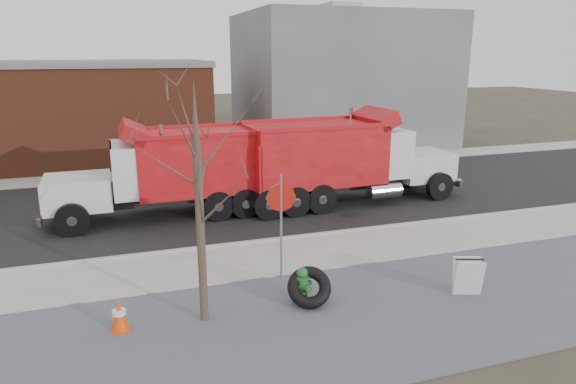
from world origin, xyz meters
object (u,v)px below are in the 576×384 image
object	(u,v)px
stop_sign	(281,209)
sandwich_board	(468,277)
truck_tire	(309,287)
dump_truck_red_b	(177,168)
fire_hydrant	(302,287)
dump_truck_red_a	(342,157)

from	to	relation	value
stop_sign	sandwich_board	distance (m)	4.80
truck_tire	sandwich_board	size ratio (longest dim) A/B	1.30
stop_sign	sandwich_board	world-z (taller)	stop_sign
dump_truck_red_b	fire_hydrant	bearing A→B (deg)	103.23
truck_tire	dump_truck_red_a	bearing A→B (deg)	61.11
truck_tire	dump_truck_red_a	size ratio (longest dim) A/B	0.14
truck_tire	dump_truck_red_b	world-z (taller)	dump_truck_red_b
stop_sign	sandwich_board	bearing A→B (deg)	-6.18
stop_sign	dump_truck_red_a	bearing A→B (deg)	77.99
sandwich_board	dump_truck_red_b	xyz separation A→B (m)	(-5.84, 8.50, 1.25)
truck_tire	sandwich_board	distance (m)	3.86
dump_truck_red_a	dump_truck_red_b	bearing A→B (deg)	175.48
truck_tire	dump_truck_red_b	size ratio (longest dim) A/B	0.15
sandwich_board	dump_truck_red_b	distance (m)	10.39
fire_hydrant	sandwich_board	world-z (taller)	sandwich_board
fire_hydrant	truck_tire	distance (m)	0.18
dump_truck_red_b	stop_sign	bearing A→B (deg)	105.88
stop_sign	dump_truck_red_b	bearing A→B (deg)	130.88
truck_tire	dump_truck_red_a	xyz separation A→B (m)	(4.15, 7.52, 1.36)
fire_hydrant	sandwich_board	bearing A→B (deg)	-33.97
stop_sign	dump_truck_red_b	xyz separation A→B (m)	(-1.87, 6.19, -0.16)
fire_hydrant	truck_tire	xyz separation A→B (m)	(0.12, -0.13, 0.03)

